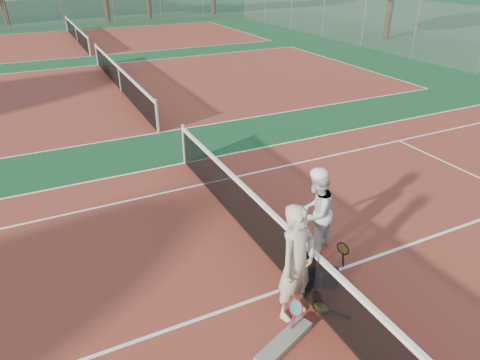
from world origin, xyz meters
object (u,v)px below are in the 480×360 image
sports_bag_purple (327,277)px  water_bottle (320,282)px  net_main (296,262)px  sports_bag_navy (311,280)px  player_b (316,212)px  player_a (297,263)px  racket_spare (321,308)px  racket_red (295,316)px  racket_black_held (342,256)px

sports_bag_purple → water_bottle: (-0.19, -0.06, 0.00)m
net_main → sports_bag_navy: 0.46m
water_bottle → player_b: bearing=61.5°
net_main → player_b: 1.17m
player_b → sports_bag_purple: bearing=40.4°
sports_bag_navy → sports_bag_purple: size_ratio=0.97×
net_main → player_a: player_a is taller
player_b → racket_spare: size_ratio=2.77×
sports_bag_purple → net_main: bearing=159.0°
racket_red → player_a: bearing=41.6°
racket_black_held → water_bottle: size_ratio=1.97×
sports_bag_purple → racket_spare: bearing=-134.2°
racket_spare → sports_bag_navy: sports_bag_navy is taller
net_main → player_b: (0.86, 0.72, 0.32)m
player_b → net_main: bearing=10.5°
player_a → sports_bag_navy: 1.08m
racket_red → racket_black_held: racket_red is taller
player_b → water_bottle: bearing=32.2°
racket_red → water_bottle: racket_red is taller
player_b → racket_black_held: (0.10, -0.72, -0.53)m
sports_bag_purple → racket_red: bearing=-148.8°
player_b → racket_spare: player_b is taller
player_b → sports_bag_purple: 1.19m
player_b → racket_spare: 1.80m
player_b → water_bottle: size_ratio=5.50×
racket_spare → sports_bag_purple: 0.69m
player_a → racket_spare: (0.39, -0.18, -0.90)m
sports_bag_purple → player_b: bearing=69.7°
player_a → sports_bag_purple: bearing=-0.5°
racket_spare → sports_bag_navy: 0.60m
racket_red → net_main: bearing=38.9°
sports_bag_navy → sports_bag_purple: bearing=-13.9°
racket_black_held → racket_spare: 1.17m
player_a → net_main: bearing=35.6°
net_main → water_bottle: bearing=-38.6°
racket_black_held → water_bottle: bearing=-0.3°
water_bottle → racket_spare: bearing=-123.5°
racket_black_held → player_a: bearing=-1.4°
racket_black_held → sports_bag_purple: (-0.44, -0.20, -0.15)m
player_a → sports_bag_navy: bearing=13.1°
player_a → player_b: (1.21, 1.23, -0.14)m
player_b → racket_black_held: size_ratio=2.79×
player_a → sports_bag_purple: 1.24m
racket_spare → sports_bag_navy: bearing=-62.6°
player_b → racket_black_held: bearing=68.8°
player_b → sports_bag_purple: size_ratio=4.61×
player_a → sports_bag_purple: (0.87, 0.31, -0.82)m
player_b → racket_red: 2.17m
sports_bag_navy → net_main: bearing=151.1°
net_main → sports_bag_navy: (0.23, -0.13, -0.37)m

